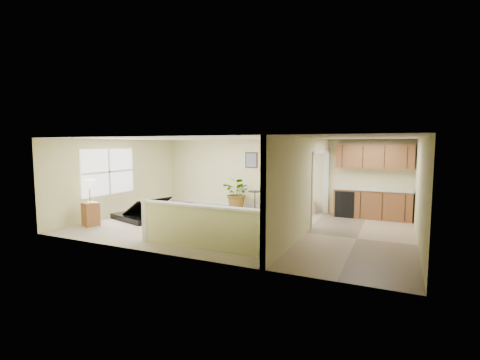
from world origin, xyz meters
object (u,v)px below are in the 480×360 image
at_px(palm_plant, 238,193).
at_px(small_plant, 296,206).
at_px(piano_bench, 184,213).
at_px(loveseat, 289,201).
at_px(piano, 145,198).
at_px(accent_table, 255,198).
at_px(lamp_stand, 90,206).

relative_size(palm_plant, small_plant, 1.97).
relative_size(piano_bench, palm_plant, 0.66).
xyz_separation_m(piano_bench, loveseat, (2.47, 2.80, 0.10)).
xyz_separation_m(piano_bench, small_plant, (2.82, 2.49, -0.00)).
bearing_deg(piano, accent_table, 61.24).
bearing_deg(piano, palm_plant, 70.12).
relative_size(loveseat, small_plant, 3.34).
relative_size(accent_table, small_plant, 1.14).
relative_size(piano_bench, accent_table, 1.13).
distance_m(piano_bench, loveseat, 3.74).
relative_size(piano_bench, small_plant, 1.29).
bearing_deg(lamp_stand, palm_plant, 57.35).
bearing_deg(piano_bench, palm_plant, 76.71).
distance_m(piano, loveseat, 4.85).
bearing_deg(loveseat, lamp_stand, -157.70).
bearing_deg(loveseat, piano, -164.95).
xyz_separation_m(piano, small_plant, (4.21, 2.60, -0.38)).
relative_size(accent_table, lamp_stand, 0.52).
relative_size(small_plant, lamp_stand, 0.45).
xyz_separation_m(piano, palm_plant, (2.00, 2.67, -0.07)).
relative_size(palm_plant, lamp_stand, 0.89).
bearing_deg(palm_plant, piano_bench, -103.29).
height_order(piano_bench, palm_plant, palm_plant).
distance_m(accent_table, palm_plant, 0.71).
height_order(piano, accent_table, piano).
bearing_deg(piano_bench, accent_table, 62.70).
bearing_deg(accent_table, piano_bench, -117.30).
relative_size(loveseat, lamp_stand, 1.51).
height_order(loveseat, lamp_stand, lamp_stand).
xyz_separation_m(piano, lamp_stand, (-0.70, -1.53, -0.07)).
xyz_separation_m(piano, loveseat, (3.87, 2.91, -0.27)).
distance_m(piano_bench, palm_plant, 2.65).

